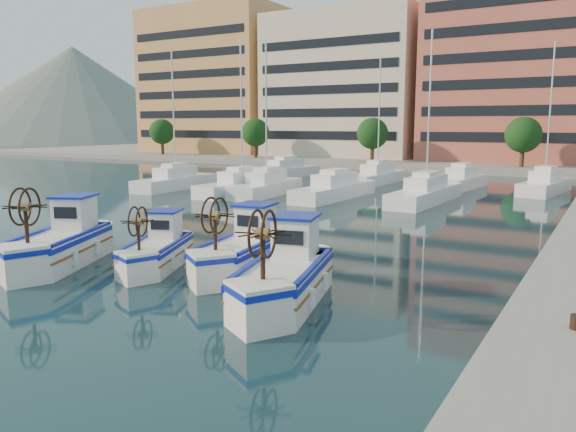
% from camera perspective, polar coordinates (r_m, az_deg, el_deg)
% --- Properties ---
extents(ground, '(300.00, 300.00, 0.00)m').
position_cam_1_polar(ground, '(20.40, -12.30, -6.04)').
color(ground, '#193D41').
rests_on(ground, ground).
extents(hill_west, '(180.00, 180.00, 60.00)m').
position_cam_1_polar(hill_west, '(197.61, -20.60, 7.14)').
color(hill_west, slate).
rests_on(hill_west, ground).
extents(yacht_marina, '(40.82, 22.87, 11.50)m').
position_cam_1_polar(yacht_marina, '(45.40, 8.03, 3.13)').
color(yacht_marina, white).
rests_on(yacht_marina, ground).
extents(fishing_boat_a, '(3.94, 5.34, 3.22)m').
position_cam_1_polar(fishing_boat_a, '(23.17, -22.05, -2.42)').
color(fishing_boat_a, white).
rests_on(fishing_boat_a, ground).
extents(fishing_boat_b, '(3.09, 4.26, 2.57)m').
position_cam_1_polar(fishing_boat_b, '(21.70, -13.12, -3.22)').
color(fishing_boat_b, white).
rests_on(fishing_boat_b, ground).
extents(fishing_boat_c, '(2.63, 4.91, 2.98)m').
position_cam_1_polar(fishing_boat_c, '(20.60, -4.60, -3.34)').
color(fishing_boat_c, white).
rests_on(fishing_boat_c, ground).
extents(fishing_boat_d, '(3.22, 5.19, 3.15)m').
position_cam_1_polar(fishing_boat_d, '(17.02, -0.27, -5.86)').
color(fishing_boat_d, white).
rests_on(fishing_boat_d, ground).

